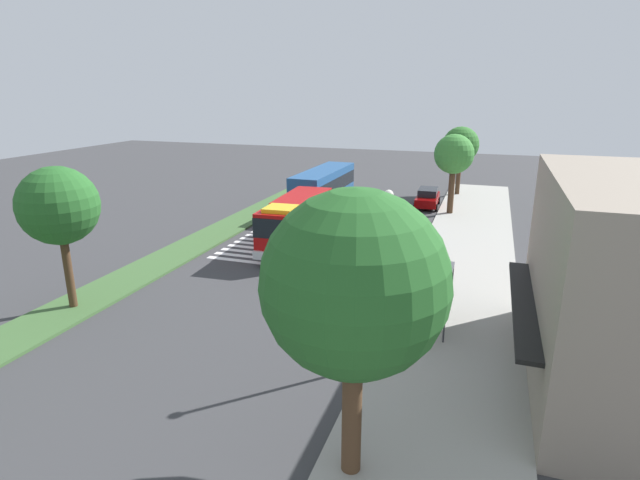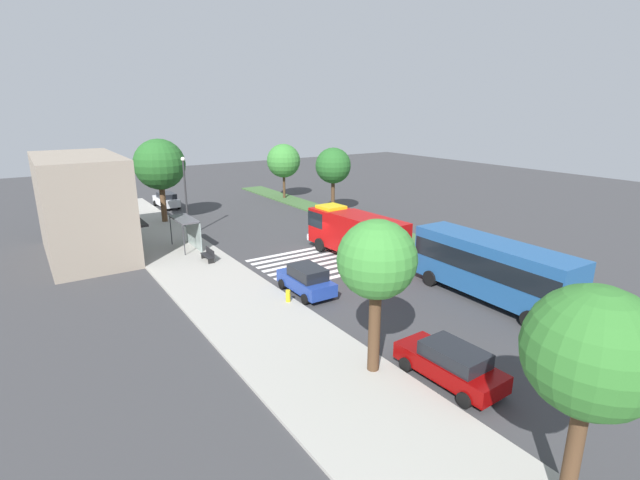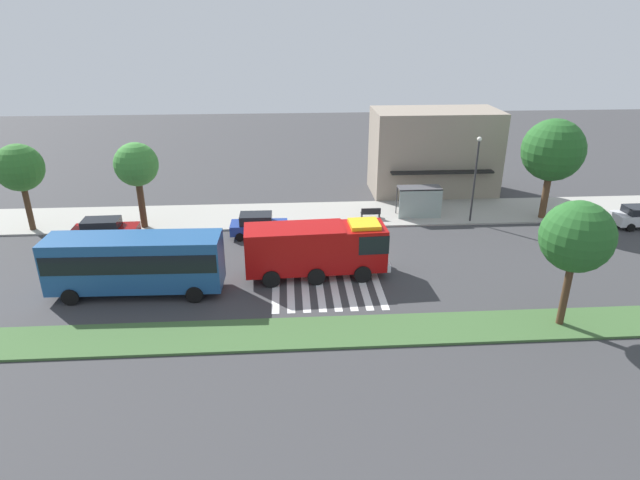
# 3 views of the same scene
# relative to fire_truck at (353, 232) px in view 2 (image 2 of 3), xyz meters

# --- Properties ---
(ground_plane) EXTENTS (120.00, 120.00, 0.00)m
(ground_plane) POSITION_rel_fire_truck_xyz_m (2.58, 1.33, -1.96)
(ground_plane) COLOR #38383A
(sidewalk) EXTENTS (60.00, 5.98, 0.14)m
(sidewalk) POSITION_rel_fire_truck_xyz_m (2.58, 11.01, -1.89)
(sidewalk) COLOR #9E9B93
(sidewalk) RESTS_ON ground_plane
(median_strip) EXTENTS (60.00, 3.00, 0.14)m
(median_strip) POSITION_rel_fire_truck_xyz_m (2.58, -6.86, -1.89)
(median_strip) COLOR #3D6033
(median_strip) RESTS_ON ground_plane
(crosswalk) EXTENTS (6.75, 12.05, 0.01)m
(crosswalk) POSITION_rel_fire_truck_xyz_m (0.30, 1.33, -1.96)
(crosswalk) COLOR silver
(crosswalk) RESTS_ON ground_plane
(fire_truck) EXTENTS (9.17, 3.23, 3.53)m
(fire_truck) POSITION_rel_fire_truck_xyz_m (0.00, 0.00, 0.00)
(fire_truck) COLOR #A50C0C
(fire_truck) RESTS_ON ground_plane
(parked_car_west) EXTENTS (4.75, 2.20, 1.65)m
(parked_car_west) POSITION_rel_fire_truck_xyz_m (-15.58, 6.82, -1.10)
(parked_car_west) COLOR #720505
(parked_car_west) RESTS_ON ground_plane
(parked_car_mid) EXTENTS (4.28, 2.07, 1.78)m
(parked_car_mid) POSITION_rel_fire_truck_xyz_m (-4.24, 6.82, -1.06)
(parked_car_mid) COLOR navy
(parked_car_mid) RESTS_ON ground_plane
(parked_car_east) EXTENTS (4.69, 2.09, 1.68)m
(parked_car_east) POSITION_rel_fire_truck_xyz_m (25.95, 6.82, -1.09)
(parked_car_east) COLOR silver
(parked_car_east) RESTS_ON ground_plane
(transit_bus) EXTENTS (10.20, 3.04, 3.63)m
(transit_bus) POSITION_rel_fire_truck_xyz_m (-11.06, -1.68, 0.19)
(transit_bus) COLOR navy
(transit_bus) RESTS_ON ground_plane
(bus_stop_shelter) EXTENTS (3.50, 1.40, 2.46)m
(bus_stop_shelter) POSITION_rel_fire_truck_xyz_m (8.77, 9.79, -0.08)
(bus_stop_shelter) COLOR #4C4C51
(bus_stop_shelter) RESTS_ON sidewalk
(bench_near_shelter) EXTENTS (1.60, 0.50, 0.90)m
(bench_near_shelter) POSITION_rel_fire_truck_xyz_m (4.77, 9.75, -1.37)
(bench_near_shelter) COLOR black
(bench_near_shelter) RESTS_ON sidewalk
(street_lamp) EXTENTS (0.36, 0.36, 6.82)m
(street_lamp) POSITION_rel_fire_truck_xyz_m (12.70, 8.62, 2.16)
(street_lamp) COLOR #2D2D30
(street_lamp) RESTS_ON sidewalk
(storefront_building) EXTENTS (11.30, 6.45, 7.65)m
(storefront_building) POSITION_rel_fire_truck_xyz_m (11.60, 16.82, 1.86)
(storefront_building) COLOR gray
(storefront_building) RESTS_ON ground_plane
(sidewalk_tree_far_west) EXTENTS (3.52, 3.52, 6.68)m
(sidewalk_tree_far_west) POSITION_rel_fire_truck_xyz_m (-21.77, 9.02, 3.05)
(sidewalk_tree_far_west) COLOR #47301E
(sidewalk_tree_far_west) RESTS_ON sidewalk
(sidewalk_tree_west) EXTENTS (3.28, 3.28, 6.66)m
(sidewalk_tree_west) POSITION_rel_fire_truck_xyz_m (-13.25, 9.02, 3.12)
(sidewalk_tree_west) COLOR #47301E
(sidewalk_tree_west) RESTS_ON sidewalk
(sidewalk_tree_east) EXTENTS (4.85, 4.85, 8.04)m
(sidewalk_tree_east) POSITION_rel_fire_truck_xyz_m (18.85, 9.02, 3.75)
(sidewalk_tree_east) COLOR #513823
(sidewalk_tree_east) RESTS_ON sidewalk
(median_tree_far_west) EXTENTS (3.68, 3.68, 6.91)m
(median_tree_far_west) POSITION_rel_fire_truck_xyz_m (12.52, -6.86, 3.21)
(median_tree_far_west) COLOR #47301E
(median_tree_far_west) RESTS_ON median_strip
(median_tree_west) EXTENTS (4.07, 4.07, 6.60)m
(median_tree_west) POSITION_rel_fire_truck_xyz_m (23.07, -6.86, 2.73)
(median_tree_west) COLOR #47301E
(median_tree_west) RESTS_ON median_strip
(fire_hydrant) EXTENTS (0.28, 0.28, 0.70)m
(fire_hydrant) POSITION_rel_fire_truck_xyz_m (-4.94, 8.52, -1.47)
(fire_hydrant) COLOR gold
(fire_hydrant) RESTS_ON sidewalk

